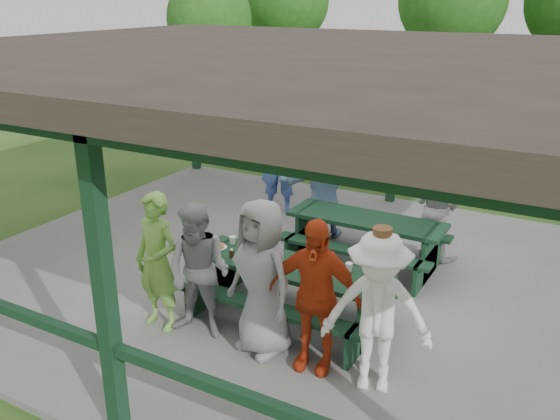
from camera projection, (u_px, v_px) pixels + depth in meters
The scene contains 18 objects.
ground at pixel (303, 280), 8.79m from camera, with size 90.00×90.00×0.00m, color #254B17.
concrete_slab at pixel (303, 277), 8.77m from camera, with size 10.00×8.00×0.10m, color slate.
pavilion_structure at pixel (306, 62), 7.70m from camera, with size 10.60×8.60×3.24m.
picnic_table_near at pixel (289, 284), 7.42m from camera, with size 2.53×1.39×0.75m.
picnic_table_far at pixel (365, 235), 8.95m from camera, with size 2.34×1.39×0.75m.
table_setting at pixel (292, 262), 7.32m from camera, with size 2.31×0.45×0.10m.
contestant_green at pixel (157, 262), 7.12m from camera, with size 0.63×0.41×1.73m, color #71AB41.
contestant_grey_left at pixel (199, 272), 6.95m from camera, with size 0.81×0.63×1.66m, color gray.
contestant_grey_mid at pixel (262, 278), 6.60m from camera, with size 0.90×0.58×1.84m, color gray.
contestant_red at pixel (314, 295), 6.31m from camera, with size 1.02×0.43×1.75m, color #BD3514.
contestant_white_fedora at pixel (377, 313), 5.96m from camera, with size 1.26×0.93×1.80m.
spectator_lblue at pixel (324, 187), 9.89m from camera, with size 1.60×0.51×1.73m, color #7C9DC1.
spectator_blue at pixel (278, 163), 10.97m from camera, with size 0.69×0.46×1.90m, color #3D58A0.
spectator_grey at pixel (437, 206), 9.10m from camera, with size 0.81×0.63×1.66m, color gray.
pickup_truck at pixel (534, 129), 14.84m from camera, with size 2.73×5.92×1.65m, color silver.
farm_trailer at pixel (355, 122), 16.20m from camera, with size 4.01×2.44×1.40m.
tree_far_left at pixel (286, 1), 24.30m from camera, with size 3.51×3.51×5.48m.
tree_edge_left at pixel (209, 19), 20.87m from camera, with size 3.00×3.00×4.68m.
Camera 1 is at (3.58, -7.05, 4.00)m, focal length 38.00 mm.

